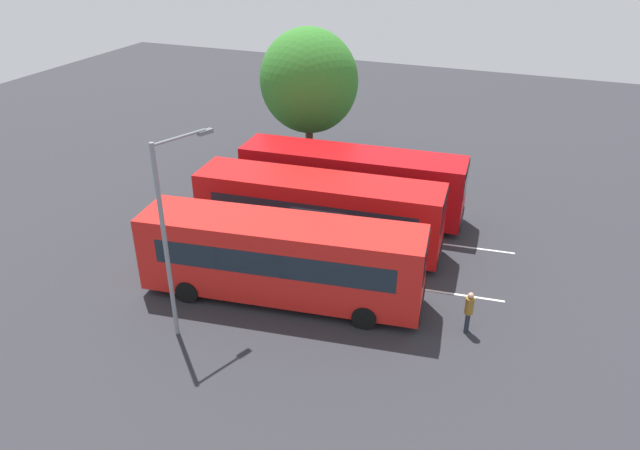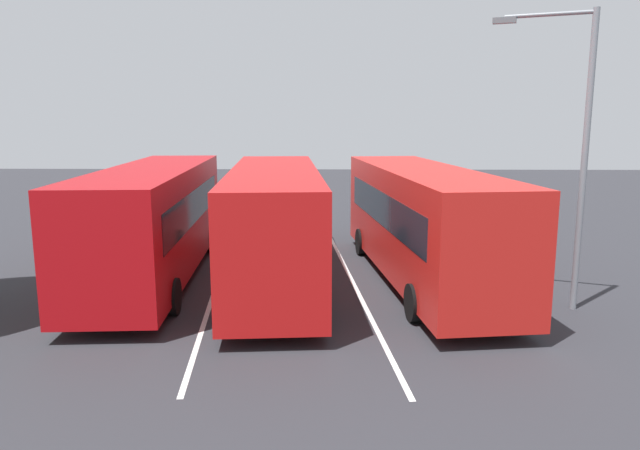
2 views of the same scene
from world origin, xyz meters
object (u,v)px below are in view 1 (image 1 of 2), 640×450
bus_center_left (319,211)px  depot_tree (309,81)px  pedestrian (469,309)px  street_lamp (169,229)px  bus_center_right (352,181)px  bus_far_left (282,258)px

bus_center_left → depot_tree: bearing=110.1°
pedestrian → street_lamp: (-9.76, -3.76, 3.26)m
street_lamp → depot_tree: 16.66m
bus_center_right → street_lamp: bearing=-107.5°
bus_far_left → bus_center_right: bearing=81.3°
pedestrian → bus_center_left: bearing=-16.3°
bus_far_left → bus_center_left: 4.36m
bus_center_right → pedestrian: size_ratio=6.57×
bus_center_left → street_lamp: bearing=-112.2°
bus_far_left → pedestrian: (7.20, 0.46, -0.83)m
street_lamp → bus_far_left: bearing=-16.9°
bus_far_left → pedestrian: bus_far_left is taller
bus_center_left → depot_tree: (-4.14, 8.89, 3.35)m
street_lamp → depot_tree: size_ratio=0.90×
bus_center_left → bus_far_left: bearing=-92.7°
bus_far_left → bus_center_right: same height
pedestrian → depot_tree: (-11.50, 12.79, 4.19)m
bus_center_right → bus_center_left: bearing=-99.0°
bus_far_left → bus_center_left: (-0.17, 4.36, 0.00)m
depot_tree → bus_center_left: bearing=-65.0°
bus_far_left → street_lamp: bearing=-135.4°
bus_center_left → bus_center_right: same height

